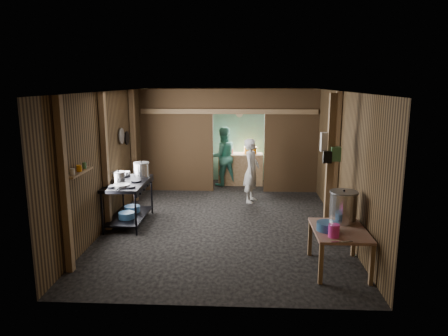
# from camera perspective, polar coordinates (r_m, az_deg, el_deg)

# --- Properties ---
(floor) EXTENTS (4.50, 7.00, 0.00)m
(floor) POSITION_cam_1_polar(r_m,az_deg,el_deg) (8.76, 0.07, -6.80)
(floor) COLOR black
(floor) RESTS_ON ground
(ceiling) EXTENTS (4.50, 7.00, 0.00)m
(ceiling) POSITION_cam_1_polar(r_m,az_deg,el_deg) (8.31, 0.07, 10.47)
(ceiling) COLOR #4C4740
(ceiling) RESTS_ON ground
(wall_back) EXTENTS (4.50, 0.00, 2.60)m
(wall_back) POSITION_cam_1_polar(r_m,az_deg,el_deg) (11.90, 0.89, 4.57)
(wall_back) COLOR brown
(wall_back) RESTS_ON ground
(wall_front) EXTENTS (4.50, 0.00, 2.60)m
(wall_front) POSITION_cam_1_polar(r_m,az_deg,el_deg) (5.04, -1.89, -5.40)
(wall_front) COLOR brown
(wall_front) RESTS_ON ground
(wall_left) EXTENTS (0.00, 7.00, 2.60)m
(wall_left) POSITION_cam_1_polar(r_m,az_deg,el_deg) (8.84, -14.67, 1.68)
(wall_left) COLOR brown
(wall_left) RESTS_ON ground
(wall_right) EXTENTS (0.00, 7.00, 2.60)m
(wall_right) POSITION_cam_1_polar(r_m,az_deg,el_deg) (8.63, 15.17, 1.42)
(wall_right) COLOR brown
(wall_right) RESTS_ON ground
(partition_left) EXTENTS (1.85, 0.10, 2.60)m
(partition_left) POSITION_cam_1_polar(r_m,az_deg,el_deg) (10.74, -6.45, 3.72)
(partition_left) COLOR #412C18
(partition_left) RESTS_ON floor
(partition_right) EXTENTS (1.35, 0.10, 2.60)m
(partition_right) POSITION_cam_1_polar(r_m,az_deg,el_deg) (10.66, 9.15, 3.59)
(partition_right) COLOR #412C18
(partition_right) RESTS_ON floor
(partition_header) EXTENTS (1.30, 0.10, 0.60)m
(partition_header) POSITION_cam_1_polar(r_m,az_deg,el_deg) (10.51, 2.04, 9.09)
(partition_header) COLOR #412C18
(partition_header) RESTS_ON wall_back
(turquoise_panel) EXTENTS (4.40, 0.06, 2.50)m
(turquoise_panel) POSITION_cam_1_polar(r_m,az_deg,el_deg) (11.84, 0.88, 4.29)
(turquoise_panel) COLOR #70C7BB
(turquoise_panel) RESTS_ON wall_back
(back_counter) EXTENTS (1.20, 0.50, 0.85)m
(back_counter) POSITION_cam_1_polar(r_m,az_deg,el_deg) (11.49, 2.28, -0.12)
(back_counter) COLOR tan
(back_counter) RESTS_ON floor
(wall_clock) EXTENTS (0.20, 0.03, 0.20)m
(wall_clock) POSITION_cam_1_polar(r_m,az_deg,el_deg) (11.73, 2.12, 7.40)
(wall_clock) COLOR silver
(wall_clock) RESTS_ON wall_back
(post_left_a) EXTENTS (0.10, 0.12, 2.60)m
(post_left_a) POSITION_cam_1_polar(r_m,az_deg,el_deg) (6.43, -20.96, -2.40)
(post_left_a) COLOR tan
(post_left_a) RESTS_ON floor
(post_left_b) EXTENTS (0.10, 0.12, 2.60)m
(post_left_b) POSITION_cam_1_polar(r_m,az_deg,el_deg) (8.07, -15.88, 0.68)
(post_left_b) COLOR tan
(post_left_b) RESTS_ON floor
(post_left_c) EXTENTS (0.10, 0.12, 2.60)m
(post_left_c) POSITION_cam_1_polar(r_m,az_deg,el_deg) (9.95, -12.24, 2.89)
(post_left_c) COLOR tan
(post_left_c) RESTS_ON floor
(post_right) EXTENTS (0.10, 0.12, 2.60)m
(post_right) POSITION_cam_1_polar(r_m,az_deg,el_deg) (8.42, 14.99, 1.18)
(post_right) COLOR tan
(post_right) RESTS_ON floor
(post_free) EXTENTS (0.12, 0.12, 2.60)m
(post_free) POSITION_cam_1_polar(r_m,az_deg,el_deg) (7.30, 14.22, -0.36)
(post_free) COLOR tan
(post_free) RESTS_ON floor
(cross_beam) EXTENTS (4.40, 0.12, 0.12)m
(cross_beam) POSITION_cam_1_polar(r_m,az_deg,el_deg) (10.48, 0.65, 7.72)
(cross_beam) COLOR tan
(cross_beam) RESTS_ON wall_left
(pan_lid_big) EXTENTS (0.03, 0.34, 0.34)m
(pan_lid_big) POSITION_cam_1_polar(r_m,az_deg,el_deg) (9.15, -13.80, 4.28)
(pan_lid_big) COLOR gray
(pan_lid_big) RESTS_ON wall_left
(pan_lid_small) EXTENTS (0.03, 0.30, 0.30)m
(pan_lid_small) POSITION_cam_1_polar(r_m,az_deg,el_deg) (9.54, -13.10, 4.00)
(pan_lid_small) COLOR black
(pan_lid_small) RESTS_ON wall_left
(wall_shelf) EXTENTS (0.14, 0.80, 0.03)m
(wall_shelf) POSITION_cam_1_polar(r_m,az_deg,el_deg) (6.84, -19.13, -0.59)
(wall_shelf) COLOR tan
(wall_shelf) RESTS_ON wall_left
(jar_white) EXTENTS (0.07, 0.07, 0.10)m
(jar_white) POSITION_cam_1_polar(r_m,az_deg,el_deg) (6.60, -19.96, -0.50)
(jar_white) COLOR silver
(jar_white) RESTS_ON wall_shelf
(jar_yellow) EXTENTS (0.08, 0.08, 0.10)m
(jar_yellow) POSITION_cam_1_polar(r_m,az_deg,el_deg) (6.83, -19.16, -0.05)
(jar_yellow) COLOR orange
(jar_yellow) RESTS_ON wall_shelf
(jar_green) EXTENTS (0.06, 0.06, 0.10)m
(jar_green) POSITION_cam_1_polar(r_m,az_deg,el_deg) (7.03, -18.50, 0.31)
(jar_green) COLOR #498954
(jar_green) RESTS_ON wall_shelf
(bag_white) EXTENTS (0.22, 0.15, 0.32)m
(bag_white) POSITION_cam_1_polar(r_m,az_deg,el_deg) (7.28, 13.91, 3.47)
(bag_white) COLOR silver
(bag_white) RESTS_ON post_free
(bag_green) EXTENTS (0.16, 0.12, 0.24)m
(bag_green) POSITION_cam_1_polar(r_m,az_deg,el_deg) (7.20, 14.98, 1.87)
(bag_green) COLOR #498954
(bag_green) RESTS_ON post_free
(bag_black) EXTENTS (0.14, 0.10, 0.20)m
(bag_black) POSITION_cam_1_polar(r_m,az_deg,el_deg) (7.16, 13.90, 1.46)
(bag_black) COLOR black
(bag_black) RESTS_ON post_free
(gas_range) EXTENTS (0.74, 1.45, 0.85)m
(gas_range) POSITION_cam_1_polar(r_m,az_deg,el_deg) (8.52, -12.86, -4.63)
(gas_range) COLOR black
(gas_range) RESTS_ON floor
(prep_table) EXTENTS (0.77, 1.07, 0.63)m
(prep_table) POSITION_cam_1_polar(r_m,az_deg,el_deg) (6.61, 15.36, -10.63)
(prep_table) COLOR #9E7E69
(prep_table) RESTS_ON floor
(stove_pot_large) EXTENTS (0.36, 0.36, 0.32)m
(stove_pot_large) POSITION_cam_1_polar(r_m,az_deg,el_deg) (8.76, -11.18, -0.27)
(stove_pot_large) COLOR silver
(stove_pot_large) RESTS_ON gas_range
(stove_pot_med) EXTENTS (0.33, 0.33, 0.23)m
(stove_pot_med) POSITION_cam_1_polar(r_m,az_deg,el_deg) (8.42, -14.17, -1.23)
(stove_pot_med) COLOR silver
(stove_pot_med) RESTS_ON gas_range
(stove_saucepan) EXTENTS (0.19, 0.19, 0.09)m
(stove_saucepan) POSITION_cam_1_polar(r_m,az_deg,el_deg) (8.93, -13.17, -0.76)
(stove_saucepan) COLOR silver
(stove_saucepan) RESTS_ON gas_range
(frying_pan) EXTENTS (0.31, 0.53, 0.07)m
(frying_pan) POSITION_cam_1_polar(r_m,az_deg,el_deg) (8.02, -13.79, -2.35)
(frying_pan) COLOR gray
(frying_pan) RESTS_ON gas_range
(blue_tub_front) EXTENTS (0.31, 0.31, 0.13)m
(blue_tub_front) POSITION_cam_1_polar(r_m,az_deg,el_deg) (8.39, -13.16, -6.31)
(blue_tub_front) COLOR #336297
(blue_tub_front) RESTS_ON gas_range
(blue_tub_back) EXTENTS (0.32, 0.32, 0.13)m
(blue_tub_back) POSITION_cam_1_polar(r_m,az_deg,el_deg) (8.78, -12.41, -5.46)
(blue_tub_back) COLOR #336297
(blue_tub_back) RESTS_ON gas_range
(stock_pot) EXTENTS (0.49, 0.49, 0.51)m
(stock_pot) POSITION_cam_1_polar(r_m,az_deg,el_deg) (6.78, 15.95, -5.17)
(stock_pot) COLOR silver
(stock_pot) RESTS_ON prep_table
(wash_basin) EXTENTS (0.40, 0.40, 0.12)m
(wash_basin) POSITION_cam_1_polar(r_m,az_deg,el_deg) (6.39, 13.97, -7.73)
(wash_basin) COLOR #336297
(wash_basin) RESTS_ON prep_table
(pink_bucket) EXTENTS (0.17, 0.17, 0.19)m
(pink_bucket) POSITION_cam_1_polar(r_m,az_deg,el_deg) (6.14, 14.76, -8.27)
(pink_bucket) COLOR #FC34AF
(pink_bucket) RESTS_ON prep_table
(knife) EXTENTS (0.30, 0.07, 0.01)m
(knife) POSITION_cam_1_polar(r_m,az_deg,el_deg) (6.01, 15.77, -9.66)
(knife) COLOR silver
(knife) RESTS_ON prep_table
(yellow_tub) EXTENTS (0.34, 0.34, 0.19)m
(yellow_tub) POSITION_cam_1_polar(r_m,az_deg,el_deg) (11.40, 3.62, 2.43)
(yellow_tub) COLOR orange
(yellow_tub) RESTS_ON back_counter
(red_cup) EXTENTS (0.12, 0.12, 0.14)m
(red_cup) POSITION_cam_1_polar(r_m,az_deg,el_deg) (11.41, 0.94, 2.34)
(red_cup) COLOR #A81C18
(red_cup) RESTS_ON back_counter
(cook) EXTENTS (0.49, 0.62, 1.50)m
(cook) POSITION_cam_1_polar(r_m,az_deg,el_deg) (9.74, 3.77, -0.34)
(cook) COLOR silver
(cook) RESTS_ON floor
(worker_back) EXTENTS (0.93, 0.83, 1.59)m
(worker_back) POSITION_cam_1_polar(r_m,az_deg,el_deg) (11.29, -0.14, 1.58)
(worker_back) COLOR teal
(worker_back) RESTS_ON floor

